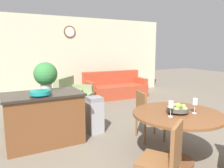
{
  "coord_description": "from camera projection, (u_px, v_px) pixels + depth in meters",
  "views": [
    {
      "loc": [
        -1.93,
        -1.1,
        1.67
      ],
      "look_at": [
        0.09,
        2.71,
        0.95
      ],
      "focal_mm": 35.0,
      "sensor_mm": 36.0,
      "label": 1
    }
  ],
  "objects": [
    {
      "name": "wall_back",
      "position": [
        61.0,
        57.0,
        7.33
      ],
      "size": [
        8.0,
        0.09,
        2.7
      ],
      "color": "beige",
      "rests_on": "ground_plane"
    },
    {
      "name": "dining_table",
      "position": [
        177.0,
        124.0,
        3.14
      ],
      "size": [
        1.28,
        1.28,
        0.75
      ],
      "color": "brown",
      "rests_on": "ground_plane"
    },
    {
      "name": "dining_chair_near_left",
      "position": [
        165.0,
        158.0,
        2.37
      ],
      "size": [
        0.58,
        0.58,
        0.89
      ],
      "rotation": [
        0.0,
        0.0,
        6.85
      ],
      "color": "brown",
      "rests_on": "ground_plane"
    },
    {
      "name": "dining_chair_far_side",
      "position": [
        147.0,
        114.0,
        3.96
      ],
      "size": [
        0.5,
        0.5,
        0.89
      ],
      "rotation": [
        0.0,
        0.0,
        4.5
      ],
      "color": "brown",
      "rests_on": "ground_plane"
    },
    {
      "name": "fruit_bowl",
      "position": [
        178.0,
        109.0,
        3.1
      ],
      "size": [
        0.31,
        0.31,
        0.15
      ],
      "color": "#4C4742",
      "rests_on": "dining_table"
    },
    {
      "name": "wine_glass_left",
      "position": [
        171.0,
        105.0,
        2.91
      ],
      "size": [
        0.07,
        0.07,
        0.22
      ],
      "color": "silver",
      "rests_on": "dining_table"
    },
    {
      "name": "wine_glass_right",
      "position": [
        195.0,
        102.0,
        3.07
      ],
      "size": [
        0.07,
        0.07,
        0.22
      ],
      "color": "silver",
      "rests_on": "dining_table"
    },
    {
      "name": "kitchen_island",
      "position": [
        44.0,
        118.0,
        3.83
      ],
      "size": [
        1.32,
        0.8,
        0.9
      ],
      "color": "brown",
      "rests_on": "ground_plane"
    },
    {
      "name": "teal_bowl",
      "position": [
        40.0,
        93.0,
        3.53
      ],
      "size": [
        0.33,
        0.33,
        0.08
      ],
      "color": "teal",
      "rests_on": "kitchen_island"
    },
    {
      "name": "potted_plant",
      "position": [
        46.0,
        75.0,
        3.9
      ],
      "size": [
        0.42,
        0.42,
        0.52
      ],
      "color": "beige",
      "rests_on": "kitchen_island"
    },
    {
      "name": "trash_bin",
      "position": [
        95.0,
        115.0,
        4.33
      ],
      "size": [
        0.29,
        0.3,
        0.72
      ],
      "color": "#9E9EA3",
      "rests_on": "ground_plane"
    },
    {
      "name": "couch",
      "position": [
        115.0,
        88.0,
        7.45
      ],
      "size": [
        2.12,
        0.95,
        0.87
      ],
      "rotation": [
        0.0,
        0.0,
        -0.04
      ],
      "color": "#B24228",
      "rests_on": "ground_plane"
    },
    {
      "name": "armchair",
      "position": [
        73.0,
        98.0,
        6.08
      ],
      "size": [
        1.22,
        1.22,
        0.86
      ],
      "rotation": [
        0.0,
        0.0,
        0.83
      ],
      "color": "gray",
      "rests_on": "ground_plane"
    }
  ]
}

